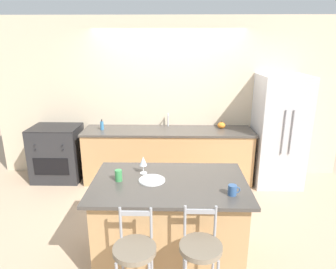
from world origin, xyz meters
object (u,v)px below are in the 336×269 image
wine_glass (143,161)px  bar_stool_near (135,261)px  oven_range (58,153)px  dinner_plate (152,180)px  refrigerator (279,131)px  soap_bottle (102,125)px  bar_stool_far (200,259)px  pumpkin_decoration (221,125)px  tumbler_cup (119,175)px  coffee_mug (233,190)px

wine_glass → bar_stool_near: bearing=-89.0°
oven_range → wine_glass: wine_glass is taller
oven_range → dinner_plate: bearing=-48.0°
oven_range → wine_glass: (1.67, -1.78, 0.59)m
refrigerator → bar_stool_near: size_ratio=1.83×
bar_stool_near → wine_glass: (-0.02, 0.96, 0.49)m
oven_range → soap_bottle: 0.95m
bar_stool_far → refrigerator: bearing=60.7°
oven_range → soap_bottle: soap_bottle is taller
bar_stool_far → pumpkin_decoration: 2.88m
oven_range → tumbler_cup: tumbler_cup is taller
dinner_plate → bar_stool_far: bearing=-58.4°
bar_stool_near → dinner_plate: 0.85m
bar_stool_far → tumbler_cup: size_ratio=8.31×
oven_range → tumbler_cup: (1.43, -1.97, 0.51)m
dinner_plate → coffee_mug: (0.77, -0.28, 0.04)m
dinner_plate → wine_glass: wine_glass is taller
oven_range → bar_stool_far: bearing=-50.5°
bar_stool_far → dinner_plate: bearing=121.6°
bar_stool_far → dinner_plate: size_ratio=3.60×
coffee_mug → bar_stool_near: bearing=-150.6°
soap_bottle → dinner_plate: bearing=-63.5°
refrigerator → soap_bottle: bearing=179.3°
coffee_mug → pumpkin_decoration: size_ratio=0.87×
refrigerator → oven_range: refrigerator is taller
oven_range → bar_stool_far: (2.22, -2.69, 0.10)m
wine_glass → tumbler_cup: wine_glass is taller
dinner_plate → pumpkin_decoration: (1.02, 2.07, 0.02)m
refrigerator → bar_stool_far: size_ratio=1.83×
bar_stool_near → soap_bottle: bearing=108.0°
refrigerator → coffee_mug: bearing=-117.8°
refrigerator → bar_stool_near: (-2.02, -2.68, -0.34)m
oven_range → bar_stool_near: size_ratio=0.95×
dinner_plate → pumpkin_decoration: pumpkin_decoration is taller
bar_stool_far → tumbler_cup: bearing=137.6°
refrigerator → tumbler_cup: 2.97m
bar_stool_far → wine_glass: size_ratio=5.10×
oven_range → dinner_plate: (1.77, -1.97, 0.46)m
refrigerator → oven_range: (-3.70, 0.06, -0.44)m
pumpkin_decoration → wine_glass: bearing=-120.9°
bar_stool_near → pumpkin_decoration: (1.11, 2.84, 0.38)m
oven_range → bar_stool_near: (1.68, -2.73, 0.10)m
coffee_mug → pumpkin_decoration: 2.37m
bar_stool_far → soap_bottle: 3.05m
oven_range → wine_glass: 2.51m
tumbler_cup → pumpkin_decoration: bearing=56.7°
bar_stool_far → dinner_plate: (-0.45, 0.73, 0.36)m
tumbler_cup → pumpkin_decoration: 2.48m
coffee_mug → soap_bottle: (-1.74, 2.23, 0.00)m
refrigerator → oven_range: bearing=179.1°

